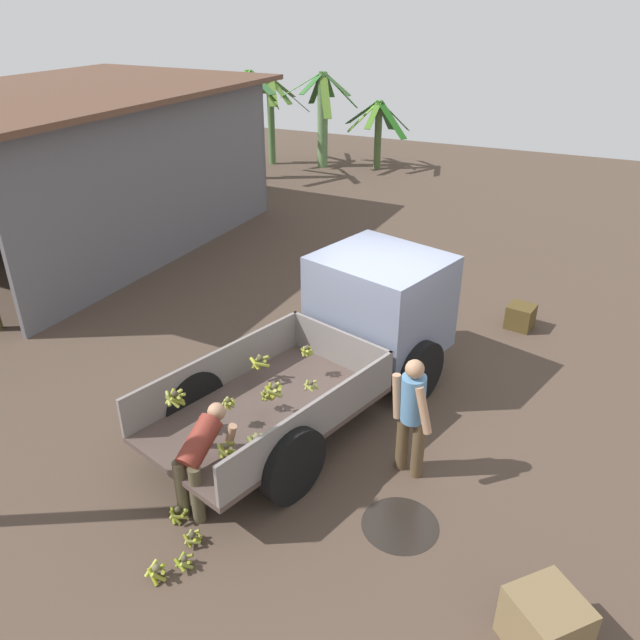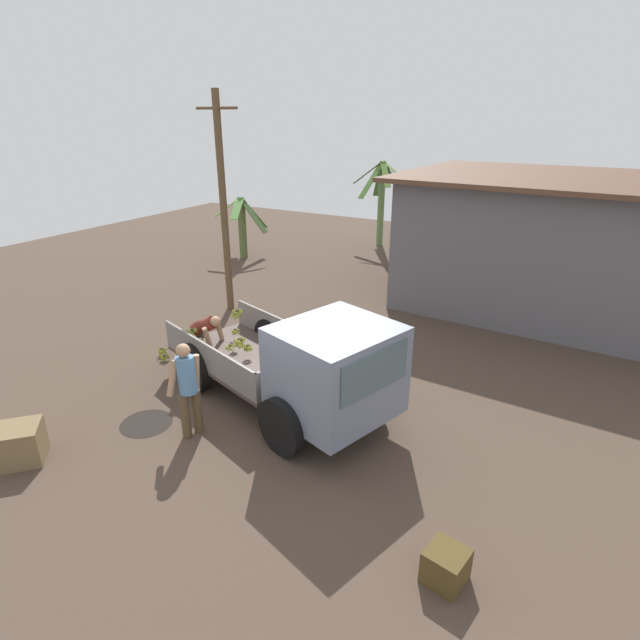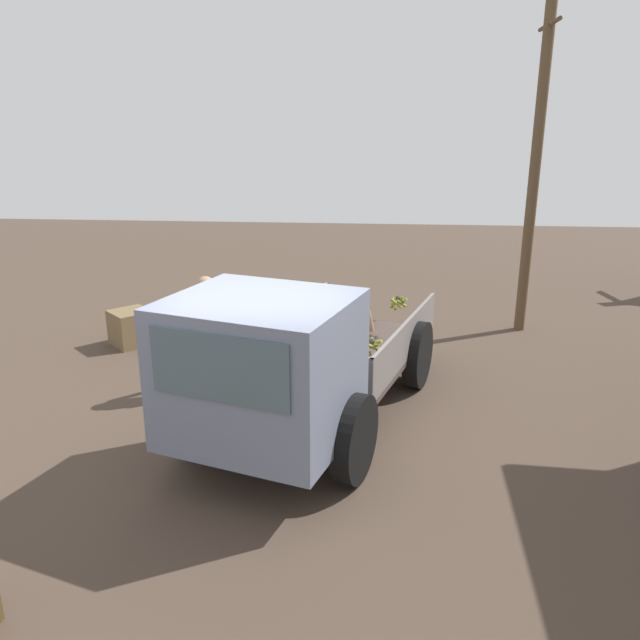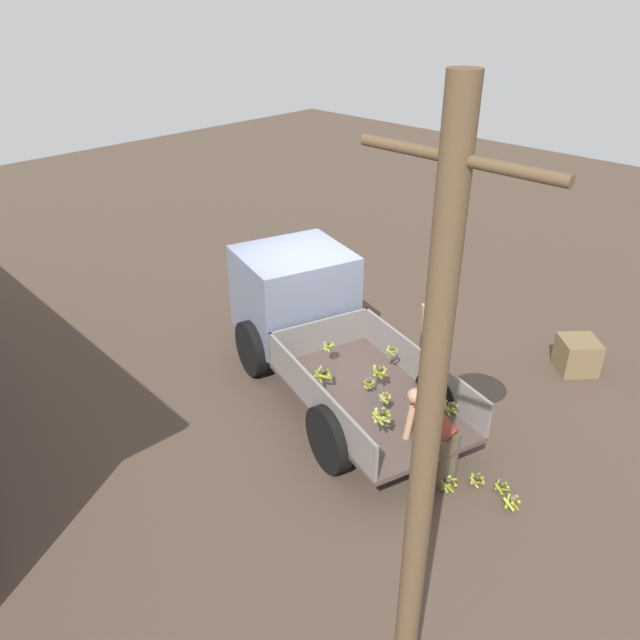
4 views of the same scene
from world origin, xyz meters
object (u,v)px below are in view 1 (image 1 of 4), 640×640
banana_bunch_on_ground_0 (178,513)px  banana_bunch_on_ground_3 (193,537)px  person_worker_loading (200,455)px  cargo_truck (360,323)px  person_foreground_visitor (412,412)px  banana_bunch_on_ground_2 (184,561)px  banana_bunch_on_ground_1 (157,571)px  wooden_crate_1 (520,316)px  wooden_crate_0 (545,623)px

banana_bunch_on_ground_0 → banana_bunch_on_ground_3: (-0.23, -0.36, -0.01)m
person_worker_loading → banana_bunch_on_ground_3: 0.91m
cargo_truck → banana_bunch_on_ground_3: (-3.83, 0.53, -0.98)m
person_foreground_visitor → banana_bunch_on_ground_2: (-2.46, 1.75, -0.84)m
banana_bunch_on_ground_2 → banana_bunch_on_ground_1: bearing=144.6°
cargo_truck → wooden_crate_1: bearing=-17.4°
banana_bunch_on_ground_1 → wooden_crate_0: 3.91m
person_worker_loading → wooden_crate_0: bearing=-91.1°
cargo_truck → banana_bunch_on_ground_1: size_ratio=22.31×
person_foreground_visitor → banana_bunch_on_ground_3: person_foreground_visitor is taller
cargo_truck → person_foreground_visitor: 2.15m
banana_bunch_on_ground_3 → wooden_crate_0: 3.76m
cargo_truck → person_foreground_visitor: size_ratio=3.11×
cargo_truck → wooden_crate_1: (2.98, -2.07, -0.86)m
banana_bunch_on_ground_0 → wooden_crate_1: (6.58, -2.95, 0.11)m
banana_bunch_on_ground_2 → wooden_crate_1: 7.55m
wooden_crate_0 → banana_bunch_on_ground_0: bearing=91.2°
person_worker_loading → banana_bunch_on_ground_1: bearing=-168.8°
banana_bunch_on_ground_3 → wooden_crate_1: (6.81, -2.60, 0.12)m
cargo_truck → banana_bunch_on_ground_0: (-3.60, 0.88, -0.96)m
person_worker_loading → banana_bunch_on_ground_2: size_ratio=5.84×
banana_bunch_on_ground_2 → cargo_truck: bearing=-5.7°
banana_bunch_on_ground_3 → person_foreground_visitor: bearing=-40.9°
cargo_truck → banana_bunch_on_ground_3: bearing=-170.4°
wooden_crate_0 → wooden_crate_1: 6.59m
person_foreground_visitor → banana_bunch_on_ground_3: 2.96m
cargo_truck → person_worker_loading: 3.34m
person_worker_loading → wooden_crate_1: (6.22, -2.83, -0.53)m
person_foreground_visitor → wooden_crate_1: bearing=-173.5°
banana_bunch_on_ground_0 → banana_bunch_on_ground_3: size_ratio=1.10×
person_worker_loading → person_foreground_visitor: bearing=-50.5°
banana_bunch_on_ground_3 → wooden_crate_0: (0.32, -3.74, 0.21)m
banana_bunch_on_ground_0 → wooden_crate_1: bearing=-24.2°
banana_bunch_on_ground_2 → banana_bunch_on_ground_3: (0.32, 0.11, -0.00)m
person_foreground_visitor → banana_bunch_on_ground_0: (-1.92, 2.21, -0.83)m
person_foreground_visitor → person_worker_loading: bearing=-37.9°
cargo_truck → banana_bunch_on_ground_3: size_ratio=22.07×
cargo_truck → banana_bunch_on_ground_1: 4.53m
person_foreground_visitor → cargo_truck: bearing=-126.2°
person_foreground_visitor → banana_bunch_on_ground_0: 3.04m
person_worker_loading → banana_bunch_on_ground_2: person_worker_loading is taller
banana_bunch_on_ground_1 → wooden_crate_1: size_ratio=0.52×
banana_bunch_on_ground_0 → banana_bunch_on_ground_1: (-0.79, -0.29, 0.01)m
banana_bunch_on_ground_2 → wooden_crate_0: wooden_crate_0 is taller
banana_bunch_on_ground_0 → wooden_crate_0: (0.09, -4.09, 0.19)m
cargo_truck → person_worker_loading: cargo_truck is taller
banana_bunch_on_ground_3 → wooden_crate_0: size_ratio=0.38×
banana_bunch_on_ground_2 → banana_bunch_on_ground_3: bearing=19.2°
banana_bunch_on_ground_0 → banana_bunch_on_ground_2: banana_bunch_on_ground_0 is taller
banana_bunch_on_ground_0 → wooden_crate_1: wooden_crate_1 is taller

